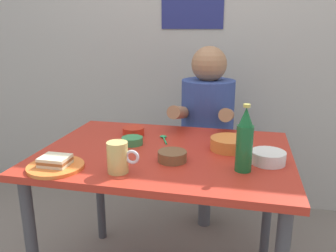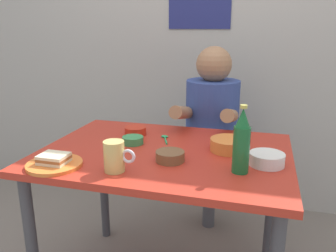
# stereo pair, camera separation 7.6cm
# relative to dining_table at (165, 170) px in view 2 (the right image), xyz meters

# --- Properties ---
(wall_back) EXTENTS (4.40, 0.09, 2.60)m
(wall_back) POSITION_rel_dining_table_xyz_m (-0.00, 1.05, 0.65)
(wall_back) COLOR #ADA89E
(wall_back) RESTS_ON ground
(dining_table) EXTENTS (1.10, 0.80, 0.74)m
(dining_table) POSITION_rel_dining_table_xyz_m (0.00, 0.00, 0.00)
(dining_table) COLOR #B72D1E
(dining_table) RESTS_ON ground
(stool) EXTENTS (0.34, 0.34, 0.45)m
(stool) POSITION_rel_dining_table_xyz_m (0.12, 0.63, -0.30)
(stool) COLOR #4C4C51
(stool) RESTS_ON ground
(person_seated) EXTENTS (0.33, 0.56, 0.72)m
(person_seated) POSITION_rel_dining_table_xyz_m (0.12, 0.62, 0.12)
(person_seated) COLOR #33478C
(person_seated) RESTS_ON stool
(plate_orange) EXTENTS (0.22, 0.22, 0.01)m
(plate_orange) POSITION_rel_dining_table_xyz_m (-0.37, -0.29, 0.10)
(plate_orange) COLOR orange
(plate_orange) RESTS_ON dining_table
(sandwich) EXTENTS (0.11, 0.09, 0.04)m
(sandwich) POSITION_rel_dining_table_xyz_m (-0.37, -0.29, 0.13)
(sandwich) COLOR beige
(sandwich) RESTS_ON plate_orange
(beer_mug) EXTENTS (0.13, 0.08, 0.12)m
(beer_mug) POSITION_rel_dining_table_xyz_m (-0.12, -0.27, 0.15)
(beer_mug) COLOR #D1BC66
(beer_mug) RESTS_ON dining_table
(beer_bottle) EXTENTS (0.06, 0.06, 0.26)m
(beer_bottle) POSITION_rel_dining_table_xyz_m (0.34, -0.15, 0.21)
(beer_bottle) COLOR #19602D
(beer_bottle) RESTS_ON dining_table
(dip_bowl_green) EXTENTS (0.10, 0.10, 0.03)m
(dip_bowl_green) POSITION_rel_dining_table_xyz_m (-0.17, 0.05, 0.11)
(dip_bowl_green) COLOR #388C4C
(dip_bowl_green) RESTS_ON dining_table
(condiment_bowl_brown) EXTENTS (0.12, 0.12, 0.04)m
(condiment_bowl_brown) POSITION_rel_dining_table_xyz_m (0.06, -0.12, 0.12)
(condiment_bowl_brown) COLOR brown
(condiment_bowl_brown) RESTS_ON dining_table
(sauce_bowl_chili) EXTENTS (0.11, 0.11, 0.04)m
(sauce_bowl_chili) POSITION_rel_dining_table_xyz_m (-0.21, 0.19, 0.12)
(sauce_bowl_chili) COLOR red
(sauce_bowl_chili) RESTS_ON dining_table
(soup_bowl_orange) EXTENTS (0.17, 0.17, 0.05)m
(soup_bowl_orange) POSITION_rel_dining_table_xyz_m (0.28, 0.08, 0.12)
(soup_bowl_orange) COLOR orange
(soup_bowl_orange) RESTS_ON dining_table
(rice_bowl_white) EXTENTS (0.14, 0.14, 0.05)m
(rice_bowl_white) POSITION_rel_dining_table_xyz_m (0.44, -0.05, 0.12)
(rice_bowl_white) COLOR silver
(rice_bowl_white) RESTS_ON dining_table
(spoon) EXTENTS (0.06, 0.12, 0.01)m
(spoon) POSITION_rel_dining_table_xyz_m (-0.05, 0.16, 0.10)
(spoon) COLOR #26A559
(spoon) RESTS_ON dining_table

